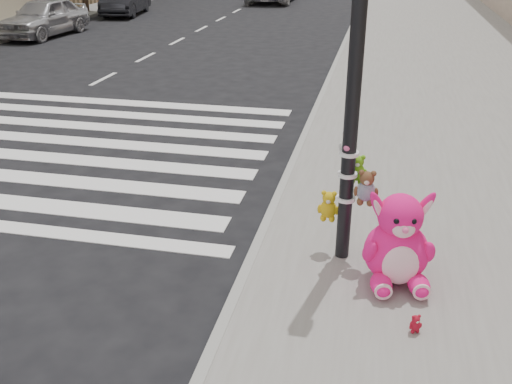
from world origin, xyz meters
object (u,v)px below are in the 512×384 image
(red_teddy, at_px, (415,324))
(car_dark_far, at_px, (125,0))
(pink_bunny, at_px, (398,246))
(car_silver_far, at_px, (44,17))
(signal_pole, at_px, (353,122))

(red_teddy, relative_size, car_dark_far, 0.05)
(pink_bunny, bearing_deg, car_silver_far, 120.39)
(red_teddy, bearing_deg, signal_pole, 95.98)
(car_silver_far, bearing_deg, car_dark_far, 89.95)
(pink_bunny, xyz_separation_m, car_silver_far, (-13.01, 14.69, 0.12))
(pink_bunny, distance_m, red_teddy, 0.95)
(pink_bunny, height_order, red_teddy, pink_bunny)
(signal_pole, distance_m, pink_bunny, 1.42)
(pink_bunny, relative_size, car_dark_far, 0.27)
(car_silver_far, relative_size, car_dark_far, 1.01)
(pink_bunny, xyz_separation_m, car_dark_far, (-12.52, 21.02, 0.09))
(red_teddy, xyz_separation_m, car_silver_far, (-13.20, 15.55, 0.47))
(signal_pole, height_order, car_dark_far, signal_pole)
(pink_bunny, bearing_deg, car_dark_far, 109.66)
(pink_bunny, distance_m, car_dark_far, 24.47)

